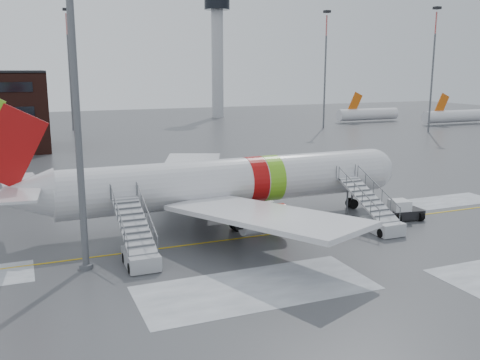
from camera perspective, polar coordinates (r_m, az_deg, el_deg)
name	(u,v)px	position (r m, az deg, el deg)	size (l,w,h in m)	color
ground	(273,230)	(43.00, 3.58, -5.33)	(260.00, 260.00, 0.00)	#494C4F
airliner	(220,183)	(43.87, -2.14, -0.34)	(35.03, 32.97, 11.18)	silver
airstair_fwd	(377,217)	(43.95, 14.41, -3.86)	(2.05, 7.70, 3.48)	#B1B3B8
airstair_aft	(138,247)	(36.26, -10.79, -7.06)	(2.05, 7.70, 3.48)	#A2A4A9
pushback_tug	(403,211)	(47.62, 16.96, -3.17)	(3.19, 2.56, 1.72)	black
light_mast_near	(75,82)	(34.10, -17.22, 9.98)	(1.20, 1.20, 22.80)	#595B60
control_tower	(217,44)	(140.50, -2.44, 14.34)	(6.40, 6.40, 30.00)	#B2B5BA
light_mast_far_ne	(325,62)	(115.71, 9.10, 12.30)	(1.20, 1.20, 24.25)	#595B60
light_mast_far_n	(69,62)	(115.33, -17.77, 11.90)	(1.20, 1.20, 24.25)	#595B60
light_mast_far_e	(433,62)	(114.00, 19.91, 11.76)	(1.20, 1.20, 24.25)	#595B60
distant_aircraft	(395,124)	(129.74, 16.23, 5.80)	(35.00, 18.00, 8.00)	#D8590C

